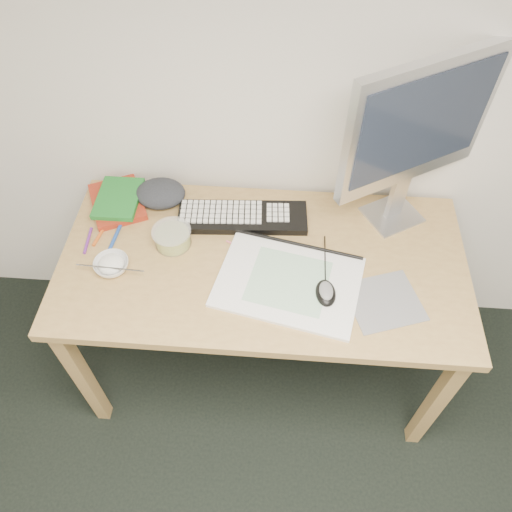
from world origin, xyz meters
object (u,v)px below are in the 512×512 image
at_px(sketchpad, 288,282).
at_px(keyboard, 243,217).
at_px(monitor, 419,128).
at_px(rice_bowl, 112,265).
at_px(desk, 263,274).

distance_m(sketchpad, keyboard, 0.32).
xyz_separation_m(sketchpad, monitor, (0.37, 0.33, 0.39)).
xyz_separation_m(sketchpad, keyboard, (-0.18, 0.27, 0.01)).
bearing_deg(rice_bowl, sketchpad, -1.53).
distance_m(desk, monitor, 0.71).
bearing_deg(keyboard, rice_bowl, -151.91).
xyz_separation_m(keyboard, monitor, (0.55, 0.06, 0.38)).
bearing_deg(monitor, sketchpad, -168.88).
relative_size(keyboard, monitor, 0.75).
distance_m(monitor, rice_bowl, 1.08).
height_order(sketchpad, keyboard, keyboard).
relative_size(desk, keyboard, 2.99).
xyz_separation_m(desk, monitor, (0.46, 0.24, 0.47)).
relative_size(desk, sketchpad, 3.03).
distance_m(desk, rice_bowl, 0.52).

